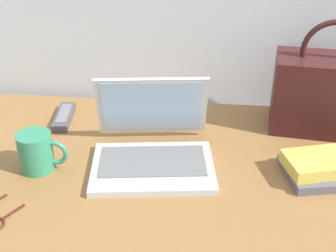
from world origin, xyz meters
TOP-DOWN VIEW (x-y plane):
  - desk at (0.00, 0.00)m, footprint 1.60×0.76m
  - laptop at (-0.08, 0.02)m, footprint 0.34×0.33m
  - coffee_mug at (-0.37, -0.04)m, footprint 0.13×0.09m
  - remote_control_far at (-0.38, 0.22)m, footprint 0.06×0.16m
  - handbag at (0.40, 0.25)m, footprint 0.32×0.19m
  - book_stack at (0.36, 0.00)m, footprint 0.22×0.19m

SIDE VIEW (x-z plane):
  - desk at x=0.00m, z-range 0.00..0.03m
  - remote_control_far at x=-0.38m, z-range 0.03..0.05m
  - book_stack at x=0.36m, z-range 0.03..0.08m
  - laptop at x=-0.08m, z-range -0.03..0.18m
  - coffee_mug at x=-0.37m, z-range 0.03..0.13m
  - handbag at x=0.40m, z-range -0.02..0.31m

